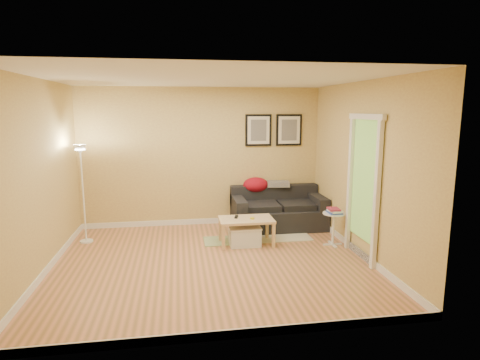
{
  "coord_description": "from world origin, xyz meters",
  "views": [
    {
      "loc": [
        -0.44,
        -5.47,
        2.19
      ],
      "look_at": [
        0.55,
        0.85,
        1.05
      ],
      "focal_mm": 29.73,
      "sensor_mm": 36.0,
      "label": 1
    }
  ],
  "objects_px": {
    "side_table": "(333,229)",
    "floor_lamp": "(83,197)",
    "storage_bin": "(245,236)",
    "book_stack": "(334,211)",
    "sofa": "(278,208)",
    "coffee_table": "(246,231)"
  },
  "relations": [
    {
      "from": "side_table",
      "to": "book_stack",
      "type": "relative_size",
      "value": 2.11
    },
    {
      "from": "side_table",
      "to": "floor_lamp",
      "type": "distance_m",
      "value": 4.13
    },
    {
      "from": "storage_bin",
      "to": "sofa",
      "type": "bearing_deg",
      "value": 48.04
    },
    {
      "from": "storage_bin",
      "to": "coffee_table",
      "type": "bearing_deg",
      "value": 45.39
    },
    {
      "from": "floor_lamp",
      "to": "book_stack",
      "type": "bearing_deg",
      "value": -11.31
    },
    {
      "from": "side_table",
      "to": "book_stack",
      "type": "bearing_deg",
      "value": -95.19
    },
    {
      "from": "storage_bin",
      "to": "side_table",
      "type": "xyz_separation_m",
      "value": [
        1.42,
        -0.23,
        0.11
      ]
    },
    {
      "from": "storage_bin",
      "to": "book_stack",
      "type": "xyz_separation_m",
      "value": [
        1.42,
        -0.24,
        0.43
      ]
    },
    {
      "from": "coffee_table",
      "to": "side_table",
      "type": "xyz_separation_m",
      "value": [
        1.39,
        -0.26,
        0.05
      ]
    },
    {
      "from": "side_table",
      "to": "sofa",
      "type": "bearing_deg",
      "value": 120.23
    },
    {
      "from": "storage_bin",
      "to": "book_stack",
      "type": "relative_size",
      "value": 2.0
    },
    {
      "from": "coffee_table",
      "to": "floor_lamp",
      "type": "height_order",
      "value": "floor_lamp"
    },
    {
      "from": "sofa",
      "to": "floor_lamp",
      "type": "height_order",
      "value": "floor_lamp"
    },
    {
      "from": "sofa",
      "to": "storage_bin",
      "type": "xyz_separation_m",
      "value": [
        -0.78,
        -0.87,
        -0.22
      ]
    },
    {
      "from": "coffee_table",
      "to": "book_stack",
      "type": "xyz_separation_m",
      "value": [
        1.39,
        -0.27,
        0.36
      ]
    },
    {
      "from": "storage_bin",
      "to": "book_stack",
      "type": "height_order",
      "value": "book_stack"
    },
    {
      "from": "book_stack",
      "to": "side_table",
      "type": "bearing_deg",
      "value": 64.69
    },
    {
      "from": "coffee_table",
      "to": "floor_lamp",
      "type": "relative_size",
      "value": 0.53
    },
    {
      "from": "storage_bin",
      "to": "floor_lamp",
      "type": "height_order",
      "value": "floor_lamp"
    },
    {
      "from": "sofa",
      "to": "side_table",
      "type": "relative_size",
      "value": 3.13
    },
    {
      "from": "sofa",
      "to": "side_table",
      "type": "xyz_separation_m",
      "value": [
        0.64,
        -1.1,
        -0.1
      ]
    },
    {
      "from": "storage_bin",
      "to": "book_stack",
      "type": "distance_m",
      "value": 1.5
    }
  ]
}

